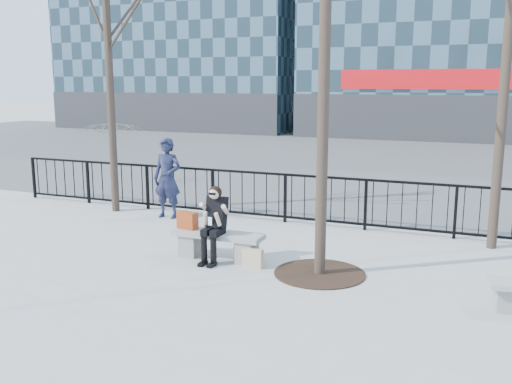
% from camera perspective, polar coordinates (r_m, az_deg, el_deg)
% --- Properties ---
extents(ground, '(120.00, 120.00, 0.00)m').
position_cam_1_polar(ground, '(10.24, -3.80, -6.68)').
color(ground, '#999994').
rests_on(ground, ground).
extents(street_surface, '(60.00, 23.00, 0.01)m').
position_cam_1_polar(street_surface, '(24.34, 11.95, 3.47)').
color(street_surface, '#474747').
rests_on(street_surface, ground).
extents(railing, '(14.00, 0.06, 1.10)m').
position_cam_1_polar(railing, '(12.78, 2.09, -0.53)').
color(railing, black).
rests_on(railing, ground).
extents(tree_left, '(2.80, 2.80, 6.50)m').
position_cam_1_polar(tree_left, '(14.10, -14.77, 17.82)').
color(tree_left, black).
rests_on(tree_left, ground).
extents(tree_grate, '(1.50, 1.50, 0.02)m').
position_cam_1_polar(tree_grate, '(9.50, 6.38, -8.09)').
color(tree_grate, black).
rests_on(tree_grate, ground).
extents(bench_main, '(1.65, 0.46, 0.49)m').
position_cam_1_polar(bench_main, '(10.15, -3.82, -5.07)').
color(bench_main, slate).
rests_on(bench_main, ground).
extents(seated_woman, '(0.50, 0.64, 1.34)m').
position_cam_1_polar(seated_woman, '(9.92, -4.26, -3.25)').
color(seated_woman, black).
rests_on(seated_woman, ground).
extents(handbag, '(0.40, 0.24, 0.31)m').
position_cam_1_polar(handbag, '(10.36, -6.87, -2.83)').
color(handbag, '#973712').
rests_on(handbag, bench_main).
extents(shopping_bag, '(0.35, 0.13, 0.33)m').
position_cam_1_polar(shopping_bag, '(9.72, -0.32, -6.63)').
color(shopping_bag, beige).
rests_on(shopping_bag, ground).
extents(standing_man, '(0.69, 0.46, 1.85)m').
position_cam_1_polar(standing_man, '(13.22, -8.85, 1.37)').
color(standing_man, black).
rests_on(standing_man, ground).
extents(vendor_umbrella, '(2.55, 2.58, 1.96)m').
position_cam_1_polar(vendor_umbrella, '(18.05, -14.33, 3.91)').
color(vendor_umbrella, yellow).
rests_on(vendor_umbrella, ground).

